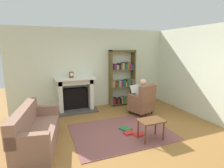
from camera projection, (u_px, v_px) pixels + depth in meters
ground at (127, 138)px, 4.22m from camera, size 14.00×14.00×0.00m
back_wall at (95, 69)px, 6.28m from camera, size 5.60×0.10×2.70m
side_wall_right at (182, 69)px, 6.04m from camera, size 0.10×5.20×2.70m
area_rug at (121, 132)px, 4.49m from camera, size 2.40×1.80×0.01m
fireplace at (76, 93)px, 5.92m from camera, size 1.31×0.64×1.13m
mantel_clock at (71, 75)px, 5.66m from camera, size 0.14×0.14×0.19m
bookshelf at (122, 80)px, 6.50m from camera, size 0.93×0.32×1.99m
armchair_reading at (143, 102)px, 5.59m from camera, size 0.80×0.79×0.97m
seated_reader at (140, 95)px, 5.64m from camera, size 0.48×0.59×1.14m
sofa_floral at (36, 132)px, 3.83m from camera, size 1.01×1.80×0.85m
side_table at (151, 123)px, 4.06m from camera, size 0.56×0.39×0.47m
scattered_books at (129, 131)px, 4.49m from camera, size 0.49×0.68×0.04m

